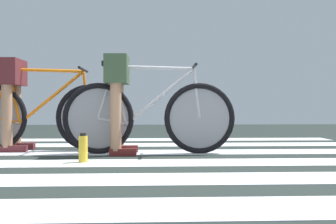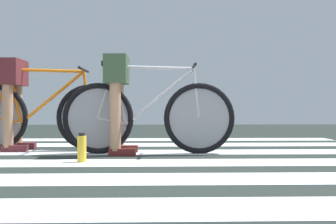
{
  "view_description": "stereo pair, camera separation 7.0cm",
  "coord_description": "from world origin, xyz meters",
  "px_view_note": "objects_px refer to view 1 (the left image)",
  "views": [
    {
      "loc": [
        0.11,
        -3.18,
        0.51
      ],
      "look_at": [
        0.29,
        1.04,
        0.44
      ],
      "focal_mm": 42.65,
      "sensor_mm": 36.0,
      "label": 1
    },
    {
      "loc": [
        0.18,
        -3.18,
        0.51
      ],
      "look_at": [
        0.29,
        1.04,
        0.44
      ],
      "focal_mm": 42.65,
      "sensor_mm": 36.0,
      "label": 2
    }
  ],
  "objects_px": {
    "bicycle_2_of_2": "(41,115)",
    "cyclist_2_of_2": "(12,92)",
    "water_bottle": "(83,148)",
    "cyclist_1_of_2": "(118,91)",
    "bicycle_1_of_2": "(149,116)"
  },
  "relations": [
    {
      "from": "bicycle_2_of_2",
      "to": "cyclist_2_of_2",
      "type": "height_order",
      "value": "cyclist_2_of_2"
    },
    {
      "from": "water_bottle",
      "to": "cyclist_2_of_2",
      "type": "bearing_deg",
      "value": 134.42
    },
    {
      "from": "cyclist_1_of_2",
      "to": "water_bottle",
      "type": "bearing_deg",
      "value": -111.48
    },
    {
      "from": "bicycle_1_of_2",
      "to": "bicycle_2_of_2",
      "type": "bearing_deg",
      "value": 164.26
    },
    {
      "from": "cyclist_1_of_2",
      "to": "water_bottle",
      "type": "relative_size",
      "value": 3.9
    },
    {
      "from": "bicycle_1_of_2",
      "to": "water_bottle",
      "type": "relative_size",
      "value": 6.87
    },
    {
      "from": "water_bottle",
      "to": "cyclist_1_of_2",
      "type": "bearing_deg",
      "value": 67.51
    },
    {
      "from": "bicycle_2_of_2",
      "to": "water_bottle",
      "type": "bearing_deg",
      "value": -56.99
    },
    {
      "from": "cyclist_1_of_2",
      "to": "water_bottle",
      "type": "height_order",
      "value": "cyclist_1_of_2"
    },
    {
      "from": "cyclist_1_of_2",
      "to": "bicycle_2_of_2",
      "type": "height_order",
      "value": "cyclist_1_of_2"
    },
    {
      "from": "cyclist_2_of_2",
      "to": "cyclist_1_of_2",
      "type": "bearing_deg",
      "value": -16.48
    },
    {
      "from": "bicycle_2_of_2",
      "to": "cyclist_2_of_2",
      "type": "bearing_deg",
      "value": -180.0
    },
    {
      "from": "cyclist_1_of_2",
      "to": "bicycle_2_of_2",
      "type": "bearing_deg",
      "value": 159.01
    },
    {
      "from": "bicycle_2_of_2",
      "to": "water_bottle",
      "type": "xyz_separation_m",
      "value": [
        0.61,
        -0.94,
        -0.26
      ]
    },
    {
      "from": "bicycle_1_of_2",
      "to": "bicycle_2_of_2",
      "type": "height_order",
      "value": "same"
    }
  ]
}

